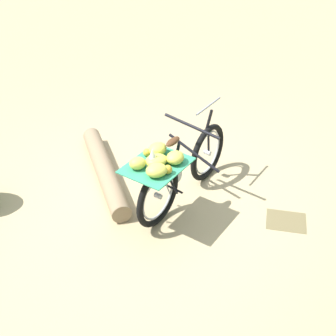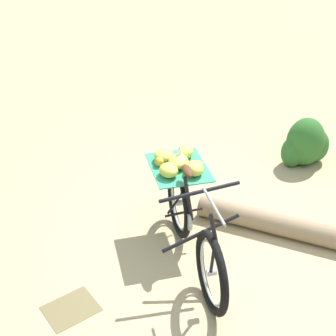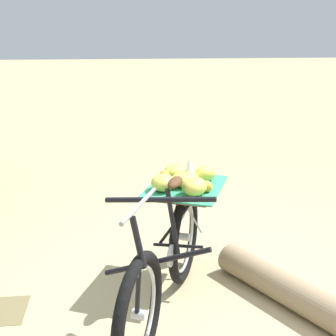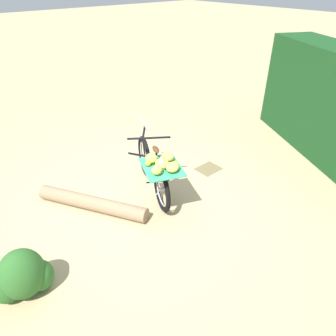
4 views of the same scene
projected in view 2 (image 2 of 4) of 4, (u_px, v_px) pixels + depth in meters
The scene contains 5 objects.
ground_plane at pixel (204, 249), 4.89m from camera, with size 60.00×60.00×0.00m, color tan.
bicycle at pixel (189, 211), 4.57m from camera, with size 1.00×1.76×1.03m.
fallen_log at pixel (284, 225), 5.04m from camera, with size 0.23×0.23×1.83m, color #937A5B.
shrub_cluster at pixel (306, 144), 6.22m from camera, with size 0.67×0.46×0.64m.
leaf_litter_patch at pixel (71, 309), 4.21m from camera, with size 0.44×0.36×0.01m, color olive.
Camera 2 is at (2.55, 2.83, 3.20)m, focal length 52.10 mm.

